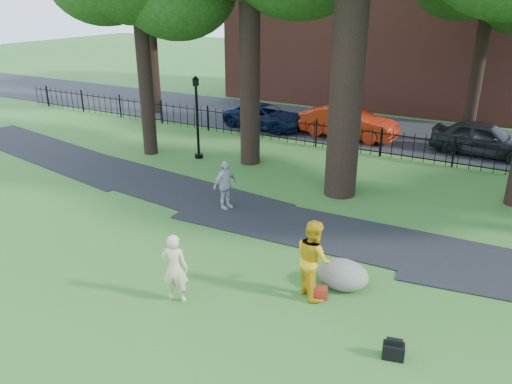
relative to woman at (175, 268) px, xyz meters
The scene contains 15 objects.
ground 1.69m from the woman, 46.54° to the left, with size 120.00×120.00×0.00m, color #306523.
footpath 5.42m from the woman, 67.95° to the left, with size 36.00×2.60×0.03m, color black.
street 17.12m from the woman, 86.61° to the left, with size 80.00×7.00×0.02m, color black.
iron_fence 13.11m from the woman, 85.57° to the left, with size 44.00×0.04×1.20m.
brick_building 25.77m from the woman, 96.80° to the left, with size 18.00×8.00×12.00m, color brown.
woman is the anchor object (origin of this frame).
man 3.17m from the woman, 33.25° to the left, with size 0.93×0.72×1.91m, color gold.
pedestrian 5.34m from the woman, 110.03° to the left, with size 0.96×0.40×1.64m, color #B1B1B6.
boulder 4.01m from the woman, 37.53° to the left, with size 1.26×0.95×0.74m, color #6F6A5C.
lamppost 10.74m from the woman, 122.40° to the left, with size 0.35×0.35×3.51m.
backpack 4.98m from the woman, ahead, with size 0.42×0.26×0.31m, color black.
red_bag 3.38m from the woman, 30.25° to the left, with size 0.40×0.25×0.27m, color maroon.
red_sedan 15.30m from the woman, 94.52° to the left, with size 1.64×4.69×1.55m, color #B5240D.
navy_van 15.98m from the woman, 110.78° to the left, with size 2.03×4.41×1.22m, color #0B1737.
grey_car 16.13m from the woman, 72.47° to the left, with size 1.74×4.32×1.47m, color black.
Camera 1 is at (5.38, -8.77, 6.65)m, focal length 35.00 mm.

